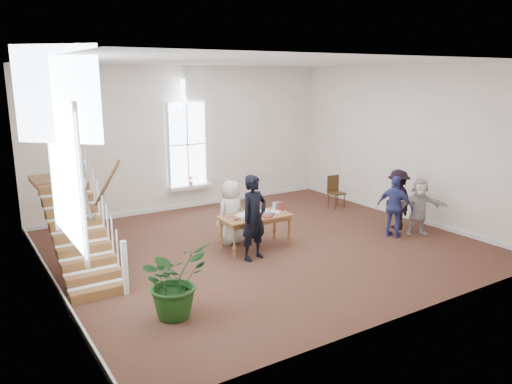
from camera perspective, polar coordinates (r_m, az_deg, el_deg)
ground at (r=12.67m, az=0.92°, el=-6.13°), size 10.00×10.00×0.00m
room_shell at (r=16.26m, az=-7.58°, el=-0.39°), size 10.49×10.00×10.00m
staircase at (r=11.27m, az=-20.07°, el=-0.84°), size 1.10×4.10×2.92m
library_table at (r=12.32m, az=-0.09°, el=-3.07°), size 1.79×0.94×0.89m
police_officer at (r=11.49m, az=-0.22°, el=-2.95°), size 0.82×0.63×2.00m
elderly_woman at (r=12.63m, az=-2.86°, el=-2.33°), size 0.89×0.67×1.64m
person_yellow at (r=13.20m, az=-2.79°, el=-1.89°), size 0.85×0.73×1.52m
woman_cluster_a at (r=13.61m, az=15.59°, el=-1.65°), size 0.73×1.04×1.64m
woman_cluster_b at (r=14.33m, az=15.89°, el=-0.84°), size 0.96×1.24×1.68m
woman_cluster_c at (r=14.02m, az=18.11°, el=-1.61°), size 1.48×1.06×1.54m
floor_plant at (r=9.04m, az=-9.32°, el=-9.91°), size 1.49×1.38×1.36m
side_chair at (r=16.33m, az=9.01°, el=0.27°), size 0.48×0.48×1.04m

